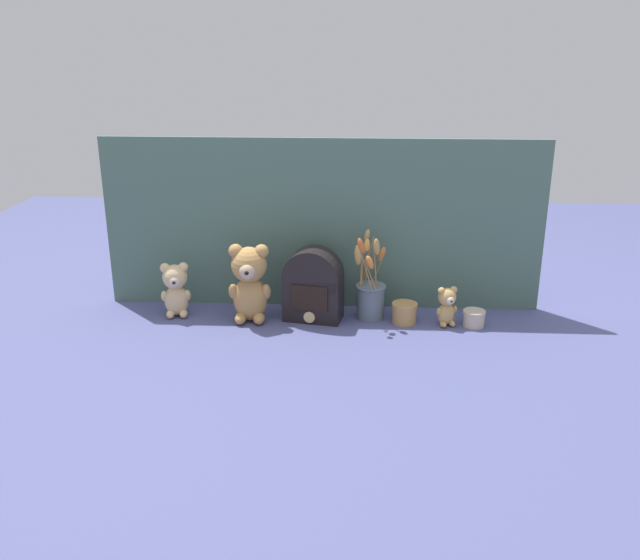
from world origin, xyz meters
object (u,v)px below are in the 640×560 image
teddy_bear_large (250,281)px  teddy_bear_medium (176,289)px  vintage_radio (313,286)px  decorative_tin_short (404,313)px  teddy_bear_small (447,305)px  flower_vase (370,294)px  decorative_tin_tall (474,318)px

teddy_bear_large → teddy_bear_medium: 0.28m
vintage_radio → decorative_tin_short: size_ratio=2.94×
teddy_bear_small → teddy_bear_large: bearing=179.6°
vintage_radio → teddy_bear_medium: bearing=179.6°
teddy_bear_large → vintage_radio: (0.23, 0.02, -0.02)m
flower_vase → decorative_tin_tall: (0.37, -0.05, -0.07)m
teddy_bear_small → vintage_radio: 0.48m
vintage_radio → teddy_bear_small: bearing=-3.6°
flower_vase → decorative_tin_tall: 0.38m
teddy_bear_large → teddy_bear_small: size_ratio=1.98×
teddy_bear_medium → teddy_bear_small: size_ratio=1.41×
decorative_tin_short → vintage_radio: bearing=177.5°
teddy_bear_small → decorative_tin_short: teddy_bear_small is taller
teddy_bear_medium → decorative_tin_tall: bearing=-1.9°
flower_vase → decorative_tin_short: size_ratio=3.58×
flower_vase → vintage_radio: size_ratio=1.22×
teddy_bear_large → flower_vase: (0.43, 0.04, -0.06)m
teddy_bear_large → decorative_tin_tall: (0.81, -0.01, -0.12)m
teddy_bear_medium → flower_vase: size_ratio=0.63×
flower_vase → vintage_radio: (-0.21, -0.02, 0.03)m
flower_vase → teddy_bear_large: bearing=-174.2°
teddy_bear_large → teddy_bear_small: teddy_bear_large is taller
teddy_bear_medium → decorative_tin_short: size_ratio=2.24×
teddy_bear_small → decorative_tin_tall: bearing=-1.4°
teddy_bear_medium → flower_vase: (0.71, 0.02, -0.01)m
teddy_bear_large → teddy_bear_medium: bearing=174.2°
decorative_tin_tall → decorative_tin_short: decorative_tin_short is taller
teddy_bear_large → vintage_radio: teddy_bear_large is taller
teddy_bear_medium → decorative_tin_tall: size_ratio=2.59×
teddy_bear_small → flower_vase: (-0.27, 0.05, 0.02)m
teddy_bear_large → decorative_tin_short: 0.57m
teddy_bear_large → teddy_bear_small: (0.71, -0.01, -0.07)m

